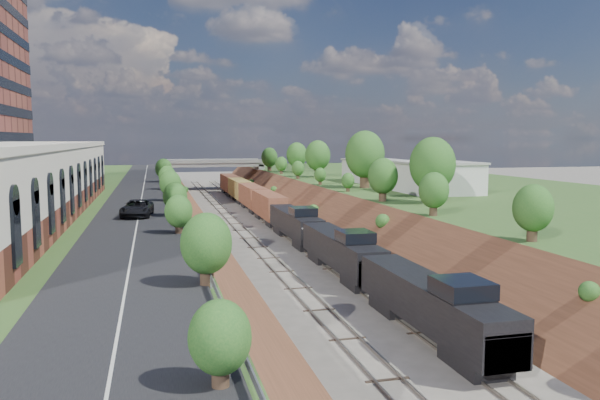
% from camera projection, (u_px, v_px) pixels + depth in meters
% --- Properties ---
extents(platform_left, '(44.00, 180.00, 5.00)m').
position_uv_depth(platform_left, '(1.00, 216.00, 74.66)').
color(platform_left, '#385E26').
rests_on(platform_left, ground).
extents(platform_right, '(44.00, 180.00, 5.00)m').
position_uv_depth(platform_right, '(466.00, 203.00, 90.72)').
color(platform_right, '#385E26').
rests_on(platform_right, ground).
extents(embankment_left, '(10.00, 180.00, 10.00)m').
position_uv_depth(embankment_left, '(177.00, 229.00, 80.28)').
color(embankment_left, brown).
rests_on(embankment_left, ground).
extents(embankment_right, '(10.00, 180.00, 10.00)m').
position_uv_depth(embankment_right, '(330.00, 224.00, 85.63)').
color(embankment_right, brown).
rests_on(embankment_right, ground).
extents(rail_left_track, '(1.58, 180.00, 0.18)m').
position_uv_depth(rail_left_track, '(238.00, 226.00, 82.31)').
color(rail_left_track, gray).
rests_on(rail_left_track, ground).
extents(rail_right_track, '(1.58, 180.00, 0.18)m').
position_uv_depth(rail_right_track, '(274.00, 225.00, 83.57)').
color(rail_right_track, gray).
rests_on(rail_right_track, ground).
extents(road, '(8.00, 180.00, 0.10)m').
position_uv_depth(road, '(142.00, 193.00, 78.65)').
color(road, black).
rests_on(road, platform_left).
extents(guardrail, '(0.10, 171.00, 0.70)m').
position_uv_depth(guardrail, '(174.00, 189.00, 79.41)').
color(guardrail, '#99999E').
rests_on(guardrail, platform_left).
extents(overpass, '(24.50, 8.30, 7.40)m').
position_uv_depth(overpass, '(212.00, 170.00, 142.23)').
color(overpass, gray).
rests_on(overpass, ground).
extents(white_building_near, '(9.00, 12.00, 4.00)m').
position_uv_depth(white_building_near, '(435.00, 178.00, 80.22)').
color(white_building_near, silver).
rests_on(white_building_near, platform_right).
extents(white_building_far, '(8.00, 10.00, 3.60)m').
position_uv_depth(white_building_far, '(373.00, 171.00, 101.33)').
color(white_building_far, silver).
rests_on(white_building_far, platform_right).
extents(tree_right_large, '(5.25, 5.25, 7.61)m').
position_uv_depth(tree_right_large, '(432.00, 165.00, 66.82)').
color(tree_right_large, '#473323').
rests_on(tree_right_large, platform_right).
extents(tree_left_crest, '(2.45, 2.45, 3.55)m').
position_uv_depth(tree_left_crest, '(187.00, 216.00, 40.77)').
color(tree_left_crest, '#473323').
rests_on(tree_left_crest, platform_left).
extents(freight_train, '(2.82, 114.07, 4.55)m').
position_uv_depth(freight_train, '(271.00, 207.00, 85.63)').
color(freight_train, black).
rests_on(freight_train, ground).
extents(suv, '(3.22, 5.93, 1.58)m').
position_uv_depth(suv, '(137.00, 208.00, 54.95)').
color(suv, black).
rests_on(suv, road).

